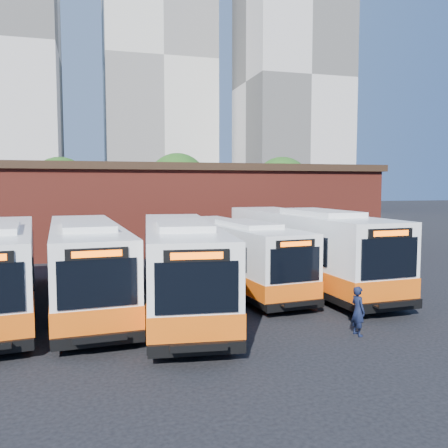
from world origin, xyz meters
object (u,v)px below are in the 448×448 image
object	(u,v)px
bus_midwest	(180,267)
bus_mideast	(235,256)
bus_west	(86,266)
bus_east	(303,250)
transit_worker	(358,311)

from	to	relation	value
bus_midwest	bus_mideast	bearing A→B (deg)	50.01
bus_west	bus_east	distance (m)	10.42
bus_mideast	bus_east	distance (m)	3.44
bus_west	transit_worker	world-z (taller)	bus_west
bus_east	transit_worker	xyz separation A→B (m)	(-1.75, -7.93, -0.90)
bus_east	transit_worker	distance (m)	8.16
bus_east	transit_worker	bearing A→B (deg)	-105.24
bus_west	bus_east	size ratio (longest dim) A/B	0.94
bus_midwest	bus_mideast	xyz separation A→B (m)	(3.26, 3.12, -0.15)
transit_worker	bus_east	bearing A→B (deg)	-18.32
bus_mideast	bus_east	world-z (taller)	bus_east
bus_west	bus_east	world-z (taller)	bus_east
bus_midwest	transit_worker	distance (m)	7.16
bus_mideast	transit_worker	world-z (taller)	bus_mideast
bus_midwest	transit_worker	world-z (taller)	bus_midwest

